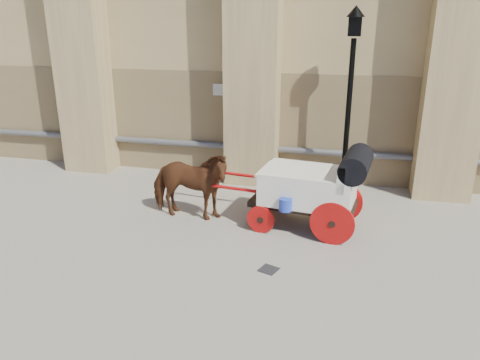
# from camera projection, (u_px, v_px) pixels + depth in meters

# --- Properties ---
(ground) EXTENTS (90.00, 90.00, 0.00)m
(ground) POSITION_uv_depth(u_px,v_px,m) (262.00, 240.00, 9.85)
(ground) COLOR gray
(ground) RESTS_ON ground
(horse) EXTENTS (1.99, 0.96, 1.66)m
(horse) POSITION_uv_depth(u_px,v_px,m) (189.00, 185.00, 10.64)
(horse) COLOR #592B1A
(horse) RESTS_ON ground
(carriage) EXTENTS (4.39, 1.68, 1.87)m
(carriage) POSITION_uv_depth(u_px,v_px,m) (315.00, 185.00, 10.07)
(carriage) COLOR black
(carriage) RESTS_ON ground
(street_lamp) EXTENTS (0.44, 0.44, 4.70)m
(street_lamp) POSITION_uv_depth(u_px,v_px,m) (349.00, 99.00, 11.56)
(street_lamp) COLOR black
(street_lamp) RESTS_ON ground
(drain_grate_near) EXTENTS (0.41, 0.41, 0.01)m
(drain_grate_near) POSITION_uv_depth(u_px,v_px,m) (269.00, 269.00, 8.70)
(drain_grate_near) COLOR black
(drain_grate_near) RESTS_ON ground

